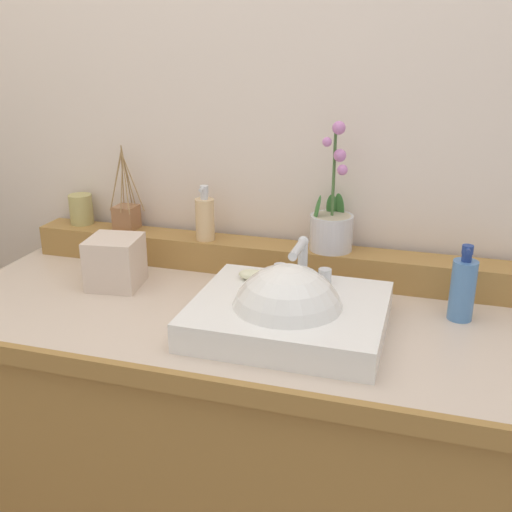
% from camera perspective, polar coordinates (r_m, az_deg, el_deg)
% --- Properties ---
extents(wall_back, '(3.05, 0.20, 2.75)m').
position_cam_1_polar(wall_back, '(1.76, 2.37, 15.20)').
color(wall_back, beige).
rests_on(wall_back, ground).
extents(vanity_cabinet, '(1.45, 0.65, 0.90)m').
position_cam_1_polar(vanity_cabinet, '(1.72, -1.86, -18.55)').
color(vanity_cabinet, '#A2753A').
rests_on(vanity_cabinet, ground).
extents(back_ledge, '(1.37, 0.10, 0.09)m').
position_cam_1_polar(back_ledge, '(1.69, 0.70, -0.18)').
color(back_ledge, '#A2753A').
rests_on(back_ledge, vanity_cabinet).
extents(sink_basin, '(0.43, 0.37, 0.28)m').
position_cam_1_polar(sink_basin, '(1.37, 3.02, -5.85)').
color(sink_basin, white).
rests_on(sink_basin, vanity_cabinet).
extents(soap_bar, '(0.07, 0.04, 0.02)m').
position_cam_1_polar(soap_bar, '(1.48, -0.32, -1.78)').
color(soap_bar, beige).
rests_on(soap_bar, sink_basin).
extents(potted_plant, '(0.11, 0.11, 0.34)m').
position_cam_1_polar(potted_plant, '(1.62, 7.11, 2.97)').
color(potted_plant, silver).
rests_on(potted_plant, back_ledge).
extents(soap_dispenser, '(0.05, 0.06, 0.15)m').
position_cam_1_polar(soap_dispenser, '(1.70, -4.81, 3.60)').
color(soap_dispenser, '#DFB884').
rests_on(soap_dispenser, back_ledge).
extents(tumbler_cup, '(0.07, 0.07, 0.09)m').
position_cam_1_polar(tumbler_cup, '(1.92, -16.08, 4.24)').
color(tumbler_cup, tan).
rests_on(tumbler_cup, back_ledge).
extents(reed_diffuser, '(0.11, 0.10, 0.25)m').
position_cam_1_polar(reed_diffuser, '(1.83, -12.07, 3.73)').
color(reed_diffuser, '#9B6641').
rests_on(reed_diffuser, back_ledge).
extents(lotion_bottle, '(0.06, 0.06, 0.18)m').
position_cam_1_polar(lotion_bottle, '(1.48, 18.82, -2.89)').
color(lotion_bottle, '#4F7EB7').
rests_on(lotion_bottle, vanity_cabinet).
extents(tissue_box, '(0.15, 0.15, 0.13)m').
position_cam_1_polar(tissue_box, '(1.64, -13.06, -0.55)').
color(tissue_box, beige).
rests_on(tissue_box, vanity_cabinet).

